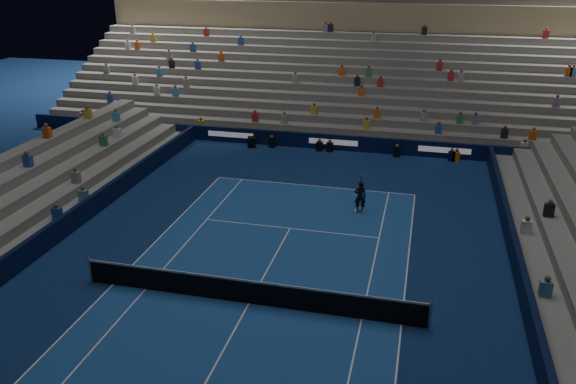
{
  "coord_description": "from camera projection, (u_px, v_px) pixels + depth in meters",
  "views": [
    {
      "loc": [
        5.62,
        -17.02,
        11.78
      ],
      "look_at": [
        0.0,
        6.0,
        2.0
      ],
      "focal_mm": 35.94,
      "sensor_mm": 36.0,
      "label": 1
    }
  ],
  "objects": [
    {
      "name": "sponsor_barrier_east",
      "position": [
        534.0,
        330.0,
        18.7
      ],
      "size": [
        0.25,
        37.0,
        1.0
      ],
      "primitive_type": "cube",
      "color": "black",
      "rests_on": "ground"
    },
    {
      "name": "tennis_net",
      "position": [
        249.0,
        292.0,
        20.82
      ],
      "size": [
        12.9,
        0.1,
        1.1
      ],
      "color": "#B2B2B7",
      "rests_on": "ground"
    },
    {
      "name": "tennis_player",
      "position": [
        360.0,
        197.0,
        28.23
      ],
      "size": [
        0.64,
        0.47,
        1.6
      ],
      "primitive_type": "imported",
      "rotation": [
        0.0,
        0.0,
        3.3
      ],
      "color": "black",
      "rests_on": "ground"
    },
    {
      "name": "broadcast_camera",
      "position": [
        252.0,
        142.0,
        38.0
      ],
      "size": [
        0.64,
        1.03,
        0.66
      ],
      "color": "black",
      "rests_on": "ground"
    },
    {
      "name": "ground",
      "position": [
        249.0,
        303.0,
        21.01
      ],
      "size": [
        90.0,
        90.0,
        0.0
      ],
      "primitive_type": "plane",
      "color": "#0D2350",
      "rests_on": "ground"
    },
    {
      "name": "sponsor_barrier_west",
      "position": [
        16.0,
        261.0,
        22.95
      ],
      "size": [
        0.25,
        37.0,
        1.0
      ],
      "primitive_type": "cube",
      "color": "black",
      "rests_on": "ground"
    },
    {
      "name": "court_surface",
      "position": [
        249.0,
        303.0,
        21.01
      ],
      "size": [
        10.97,
        23.77,
        0.01
      ],
      "primitive_type": "cube",
      "color": "navy",
      "rests_on": "ground"
    },
    {
      "name": "sponsor_barrier_far",
      "position": [
        334.0,
        142.0,
        37.44
      ],
      "size": [
        44.0,
        0.25,
        1.0
      ],
      "primitive_type": "cube",
      "color": "black",
      "rests_on": "ground"
    },
    {
      "name": "grandstand_main",
      "position": [
        355.0,
        71.0,
        44.78
      ],
      "size": [
        44.0,
        15.2,
        11.2
      ],
      "color": "slate",
      "rests_on": "ground"
    }
  ]
}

